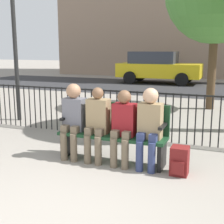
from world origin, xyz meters
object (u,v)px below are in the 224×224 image
seated_person_2 (123,124)px  lamp_post (14,22)px  parked_car_0 (158,67)px  seated_person_0 (73,116)px  backpack (179,161)px  seated_person_3 (149,124)px  seated_person_1 (97,121)px  park_bench (114,130)px

seated_person_2 → lamp_post: 4.33m
seated_person_2 → parked_car_0: (-2.27, 11.56, 0.20)m
seated_person_0 → backpack: size_ratio=2.97×
seated_person_2 → seated_person_3: size_ratio=0.96×
seated_person_1 → seated_person_3: size_ratio=0.97×
seated_person_2 → seated_person_0: bearing=179.7°
seated_person_2 → parked_car_0: bearing=101.1°
seated_person_2 → backpack: 0.98m
park_bench → backpack: size_ratio=4.20×
seated_person_2 → lamp_post: bearing=150.8°
seated_person_3 → backpack: 0.68m
park_bench → parked_car_0: parked_car_0 is taller
seated_person_1 → backpack: seated_person_1 is taller
seated_person_3 → backpack: (0.47, -0.09, -0.48)m
parked_car_0 → seated_person_0: bearing=-83.0°
lamp_post → park_bench: bearing=-28.9°
seated_person_1 → seated_person_2: seated_person_1 is taller
seated_person_1 → parked_car_0: parked_car_0 is taller
seated_person_2 → backpack: seated_person_2 is taller
lamp_post → backpack: bearing=-24.9°
seated_person_1 → lamp_post: lamp_post is taller
seated_person_0 → lamp_post: (-2.61, 1.93, 1.69)m
seated_person_0 → seated_person_2: 0.86m
park_bench → seated_person_1: seated_person_1 is taller
seated_person_0 → lamp_post: lamp_post is taller
seated_person_0 → park_bench: bearing=11.1°
seated_person_2 → park_bench: bearing=147.4°
seated_person_2 → seated_person_1: bearing=179.8°
backpack → lamp_post: 5.26m
seated_person_0 → seated_person_2: size_ratio=1.05×
backpack → lamp_post: bearing=155.1°
park_bench → backpack: park_bench is taller
seated_person_3 → backpack: size_ratio=2.95×
lamp_post → parked_car_0: size_ratio=0.86×
seated_person_0 → seated_person_1: seated_person_0 is taller
seated_person_0 → parked_car_0: size_ratio=0.29×
seated_person_1 → parked_car_0: size_ratio=0.28×
park_bench → seated_person_2: (0.21, -0.13, 0.15)m
seated_person_0 → seated_person_2: seated_person_0 is taller
seated_person_2 → seated_person_3: (0.40, 0.00, 0.03)m
seated_person_3 → seated_person_1: bearing=-179.9°
seated_person_0 → parked_car_0: 11.65m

